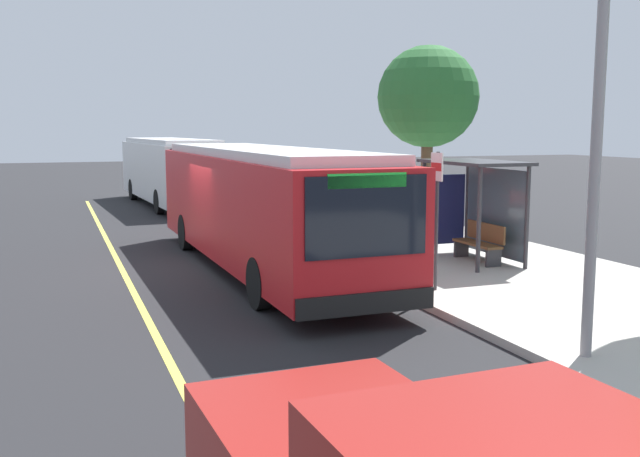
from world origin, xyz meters
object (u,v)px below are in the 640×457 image
(route_sign_post, at_px, (437,201))
(pedestrian_commuter, at_px, (384,226))
(transit_bus_main, at_px, (262,204))
(transit_bus_second, at_px, (170,169))
(waiting_bench, at_px, (480,242))

(route_sign_post, bearing_deg, pedestrian_commuter, 177.47)
(transit_bus_main, xyz_separation_m, transit_bus_second, (-15.78, 0.26, -0.00))
(transit_bus_main, distance_m, pedestrian_commuter, 2.98)
(transit_bus_second, height_order, route_sign_post, same)
(route_sign_post, bearing_deg, transit_bus_main, -147.86)
(route_sign_post, xyz_separation_m, pedestrian_commuter, (-2.65, 0.12, -0.84))
(route_sign_post, bearing_deg, waiting_bench, 132.79)
(transit_bus_second, relative_size, waiting_bench, 6.64)
(pedestrian_commuter, bearing_deg, transit_bus_second, -172.14)
(transit_bus_second, distance_m, route_sign_post, 19.90)
(waiting_bench, height_order, route_sign_post, route_sign_post)
(transit_bus_second, bearing_deg, waiting_bench, 15.59)
(transit_bus_main, height_order, route_sign_post, same)
(waiting_bench, bearing_deg, pedestrian_commuter, -95.58)
(waiting_bench, height_order, pedestrian_commuter, pedestrian_commuter)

